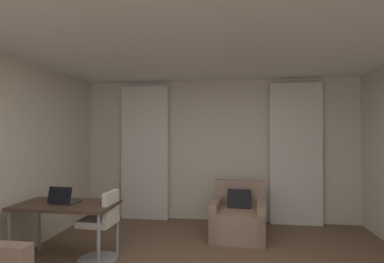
# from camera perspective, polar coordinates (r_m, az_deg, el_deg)

# --- Properties ---
(wall_window) EXTENTS (5.12, 0.06, 2.60)m
(wall_window) POSITION_cam_1_polar(r_m,az_deg,el_deg) (5.52, 5.04, -3.57)
(wall_window) COLOR beige
(wall_window) RESTS_ON ground
(ceiling) EXTENTS (5.12, 6.12, 0.06)m
(ceiling) POSITION_cam_1_polar(r_m,az_deg,el_deg) (2.70, 1.98, 22.13)
(ceiling) COLOR white
(ceiling) RESTS_ON wall_left
(curtain_left_panel) EXTENTS (0.90, 0.06, 2.50)m
(curtain_left_panel) POSITION_cam_1_polar(r_m,az_deg,el_deg) (5.63, -9.18, -4.02)
(curtain_left_panel) COLOR silver
(curtain_left_panel) RESTS_ON ground
(curtain_right_panel) EXTENTS (0.90, 0.06, 2.50)m
(curtain_right_panel) POSITION_cam_1_polar(r_m,az_deg,el_deg) (5.51, 19.46, -4.07)
(curtain_right_panel) COLOR silver
(curtain_right_panel) RESTS_ON ground
(armchair) EXTENTS (0.88, 0.88, 0.83)m
(armchair) POSITION_cam_1_polar(r_m,az_deg,el_deg) (4.81, 9.05, -16.29)
(armchair) COLOR #997A66
(armchair) RESTS_ON ground
(desk) EXTENTS (1.21, 0.65, 0.73)m
(desk) POSITION_cam_1_polar(r_m,az_deg,el_deg) (4.11, -23.20, -13.57)
(desk) COLOR #4C3828
(desk) RESTS_ON ground
(desk_chair) EXTENTS (0.48, 0.48, 0.88)m
(desk_chair) POSITION_cam_1_polar(r_m,az_deg,el_deg) (4.03, -17.21, -17.80)
(desk_chair) COLOR gray
(desk_chair) RESTS_ON ground
(laptop) EXTENTS (0.35, 0.28, 0.22)m
(laptop) POSITION_cam_1_polar(r_m,az_deg,el_deg) (4.09, -23.64, -12.03)
(laptop) COLOR #2D2D33
(laptop) RESTS_ON desk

